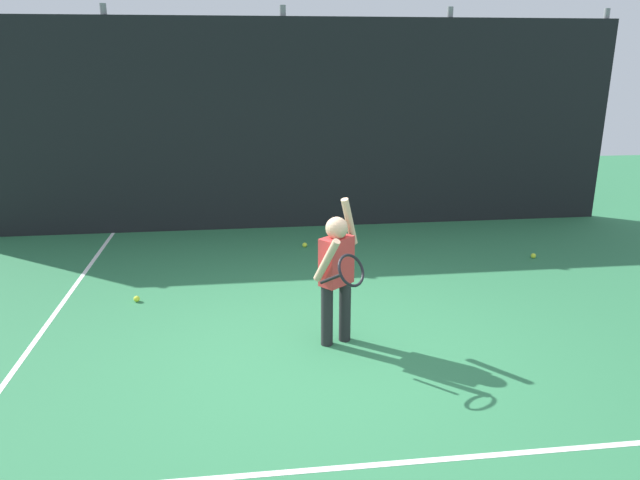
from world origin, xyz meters
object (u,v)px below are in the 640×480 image
at_px(tennis_ball_1, 137,299).
at_px(tennis_ball_2, 533,256).
at_px(tennis_player, 337,269).
at_px(tennis_ball_0, 305,245).

xyz_separation_m(tennis_ball_1, tennis_ball_2, (4.94, 0.84, 0.00)).
bearing_deg(tennis_ball_2, tennis_ball_1, -170.31).
bearing_deg(tennis_ball_2, tennis_player, -144.83).
height_order(tennis_player, tennis_ball_0, tennis_player).
height_order(tennis_ball_0, tennis_ball_2, same).
relative_size(tennis_ball_0, tennis_ball_1, 1.00).
height_order(tennis_player, tennis_ball_2, tennis_player).
height_order(tennis_player, tennis_ball_1, tennis_player).
xyz_separation_m(tennis_player, tennis_ball_0, (-0.00, 2.91, -0.69)).
distance_m(tennis_player, tennis_ball_0, 3.00).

